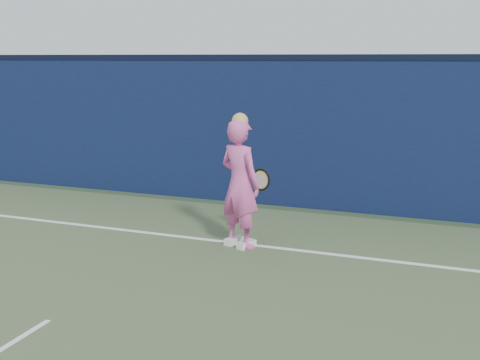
% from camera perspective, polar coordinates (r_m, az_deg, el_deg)
% --- Properties ---
extents(backstop_wall, '(24.00, 0.40, 2.50)m').
position_cam_1_polar(backstop_wall, '(10.73, 0.44, 4.60)').
color(backstop_wall, '#0B1532').
rests_on(backstop_wall, ground).
extents(wall_cap, '(24.00, 0.42, 0.10)m').
position_cam_1_polar(wall_cap, '(10.65, 0.45, 11.55)').
color(wall_cap, black).
rests_on(wall_cap, backstop_wall).
extents(player, '(0.75, 0.63, 1.83)m').
position_cam_1_polar(player, '(8.09, 0.00, -0.33)').
color(player, '#E358A7').
rests_on(player, ground).
extents(racket, '(0.51, 0.36, 0.32)m').
position_cam_1_polar(racket, '(8.39, 1.88, 0.01)').
color(racket, black).
rests_on(racket, ground).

